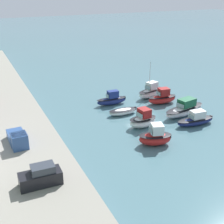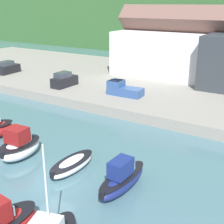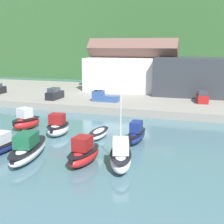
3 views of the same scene
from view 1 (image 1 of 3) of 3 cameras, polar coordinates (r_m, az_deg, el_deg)
The scene contains 11 objects.
ground_plane at distance 52.00m, azimuth 4.24°, elevation -0.08°, with size 320.00×320.00×0.00m, color #476B75.
moored_boat_0 at distance 41.78m, azimuth 7.93°, elevation -4.56°, with size 3.49×4.84×2.95m.
moored_boat_1 at distance 46.68m, azimuth 5.69°, elevation -1.47°, with size 2.81×4.51×2.85m.
moored_boat_2 at distance 50.89m, azimuth 2.03°, elevation 0.10°, with size 1.85×4.90×1.00m.
moored_boat_3 at distance 54.90m, azimuth -0.05°, elevation 2.28°, with size 1.78×5.51×2.54m.
moored_boat_4 at distance 48.87m, azimuth 15.07°, elevation -1.37°, with size 2.22×6.33×2.23m.
moored_boat_5 at distance 51.91m, azimuth 13.17°, elevation 0.51°, with size 3.91×8.43×2.72m.
moored_boat_6 at distance 56.13m, azimuth 9.17°, elevation 2.57°, with size 2.53×5.40×2.81m.
moored_boat_7 at distance 58.95m, azimuth 7.09°, elevation 3.73°, with size 3.66×6.25×6.86m.
parked_car_1 at distance 32.52m, azimuth -12.86°, elevation -11.43°, with size 1.90×4.24×2.16m.
pickup_truck_0 at distance 40.67m, azimuth -16.83°, elevation -4.68°, with size 4.78×2.11×1.90m.
Camera 1 is at (-41.77, 23.56, 20.11)m, focal length 50.00 mm.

